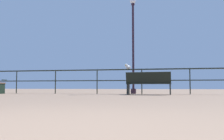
{
  "coord_description": "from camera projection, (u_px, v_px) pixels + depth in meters",
  "views": [
    {
      "loc": [
        0.81,
        -1.58,
        0.31
      ],
      "look_at": [
        -1.17,
        8.26,
        0.99
      ],
      "focal_mm": 39.52,
      "sensor_mm": 36.0,
      "label": 1
    }
  ],
  "objects": [
    {
      "name": "ground_plane",
      "position": [
        41.0,
        132.0,
        1.68
      ],
      "size": [
        60.0,
        60.0,
        0.0
      ],
      "primitive_type": "plane",
      "color": "#886C57"
    },
    {
      "name": "pier_railing",
      "position": [
        142.0,
        75.0,
        10.3
      ],
      "size": [
        23.23,
        0.05,
        1.06
      ],
      "color": "black",
      "rests_on": "ground_plane"
    },
    {
      "name": "bench_near_left",
      "position": [
        148.0,
        82.0,
        9.4
      ],
      "size": [
        1.72,
        0.74,
        0.86
      ],
      "color": "black",
      "rests_on": "ground_plane"
    },
    {
      "name": "lamppost_center",
      "position": [
        133.0,
        39.0,
        10.81
      ],
      "size": [
        0.27,
        0.27,
        4.35
      ],
      "color": "#2C1B28",
      "rests_on": "ground_plane"
    },
    {
      "name": "seagull_on_rail",
      "position": [
        128.0,
        67.0,
        10.42
      ],
      "size": [
        0.27,
        0.42,
        0.21
      ],
      "color": "white",
      "rests_on": "pier_railing"
    }
  ]
}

